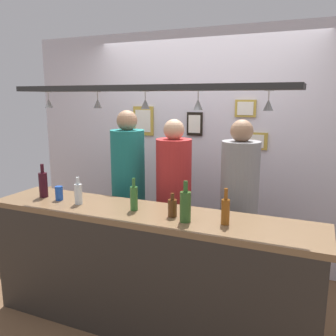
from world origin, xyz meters
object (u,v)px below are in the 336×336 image
object	(u,v)px
bottle_beer_green_import	(134,198)
bottle_wine_dark_red	(43,184)
person_right_grey_shirt	(239,195)
picture_frame_lower_pair	(253,141)
picture_frame_crest	(195,124)
picture_frame_caricature	(143,121)
bottle_champagne_green	(185,206)
person_left_teal_shirt	(128,179)
picture_frame_upper_small	(245,108)
bottle_soda_clear	(78,193)
bottle_beer_amber_tall	(225,211)
drink_can	(59,193)
person_middle_red_shirt	(174,188)
bottle_beer_brown_stubby	(172,207)

from	to	relation	value
bottle_beer_green_import	bottle_wine_dark_red	xyz separation A→B (m)	(-0.93, 0.02, 0.01)
person_right_grey_shirt	picture_frame_lower_pair	world-z (taller)	person_right_grey_shirt
bottle_beer_green_import	picture_frame_crest	world-z (taller)	picture_frame_crest
bottle_wine_dark_red	picture_frame_caricature	xyz separation A→B (m)	(0.29, 1.39, 0.48)
bottle_champagne_green	picture_frame_caricature	size ratio (longest dim) A/B	0.88
person_left_teal_shirt	picture_frame_crest	bearing A→B (deg)	56.55
bottle_champagne_green	picture_frame_upper_small	size ratio (longest dim) A/B	1.36
picture_frame_caricature	picture_frame_crest	bearing A→B (deg)	0.00
bottle_soda_clear	bottle_champagne_green	bearing A→B (deg)	-2.82
picture_frame_caricature	person_right_grey_shirt	bearing A→B (deg)	-28.05
picture_frame_lower_pair	bottle_wine_dark_red	bearing A→B (deg)	-138.68
bottle_beer_amber_tall	drink_can	bearing A→B (deg)	179.33
bottle_champagne_green	picture_frame_lower_pair	world-z (taller)	picture_frame_lower_pair
person_middle_red_shirt	bottle_wine_dark_red	bearing A→B (deg)	-144.51
person_middle_red_shirt	drink_can	xyz separation A→B (m)	(-0.78, -0.72, 0.05)
bottle_champagne_green	picture_frame_crest	size ratio (longest dim) A/B	1.15
person_middle_red_shirt	picture_frame_upper_small	size ratio (longest dim) A/B	7.60
person_right_grey_shirt	picture_frame_upper_small	bearing A→B (deg)	99.26
bottle_champagne_green	bottle_beer_green_import	xyz separation A→B (m)	(-0.46, 0.09, -0.01)
bottle_champagne_green	person_left_teal_shirt	bearing A→B (deg)	139.09
bottle_soda_clear	drink_can	world-z (taller)	bottle_soda_clear
bottle_beer_brown_stubby	picture_frame_upper_small	world-z (taller)	picture_frame_upper_small
bottle_wine_dark_red	bottle_beer_amber_tall	bearing A→B (deg)	-1.43
bottle_soda_clear	bottle_beer_amber_tall	bearing A→B (deg)	0.59
person_left_teal_shirt	bottle_beer_green_import	distance (m)	0.84
person_right_grey_shirt	bottle_beer_amber_tall	distance (m)	0.74
bottle_beer_brown_stubby	picture_frame_crest	xyz separation A→B (m)	(-0.33, 1.43, 0.51)
bottle_wine_dark_red	picture_frame_lower_pair	world-z (taller)	picture_frame_lower_pair
drink_can	picture_frame_lower_pair	xyz separation A→B (m)	(1.39, 1.42, 0.36)
person_left_teal_shirt	bottle_wine_dark_red	distance (m)	0.84
bottle_soda_clear	person_left_teal_shirt	bearing A→B (deg)	86.15
bottle_champagne_green	bottle_soda_clear	size ratio (longest dim) A/B	1.30
person_right_grey_shirt	bottle_beer_green_import	distance (m)	0.99
picture_frame_caricature	bottle_champagne_green	bearing A→B (deg)	-53.75
bottle_beer_amber_tall	bottle_beer_brown_stubby	distance (m)	0.40
bottle_beer_brown_stubby	person_right_grey_shirt	bearing A→B (deg)	64.57
person_left_teal_shirt	bottle_wine_dark_red	size ratio (longest dim) A/B	5.82
person_right_grey_shirt	bottle_beer_amber_tall	size ratio (longest dim) A/B	6.48
bottle_champagne_green	bottle_beer_brown_stubby	distance (m)	0.15
drink_can	picture_frame_upper_small	distance (m)	2.05
bottle_beer_brown_stubby	bottle_wine_dark_red	size ratio (longest dim) A/B	0.60
bottle_beer_brown_stubby	picture_frame_lower_pair	size ratio (longest dim) A/B	0.60
person_right_grey_shirt	bottle_champagne_green	bearing A→B (deg)	-105.37
bottle_beer_green_import	picture_frame_lower_pair	bearing A→B (deg)	64.88
person_right_grey_shirt	drink_can	xyz separation A→B (m)	(-1.42, -0.72, 0.04)
person_left_teal_shirt	drink_can	distance (m)	0.77
bottle_beer_amber_tall	bottle_wine_dark_red	world-z (taller)	bottle_wine_dark_red
bottle_soda_clear	picture_frame_lower_pair	bearing A→B (deg)	51.19
bottle_beer_amber_tall	person_left_teal_shirt	bearing A→B (deg)	148.39
person_middle_red_shirt	bottle_beer_brown_stubby	world-z (taller)	person_middle_red_shirt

